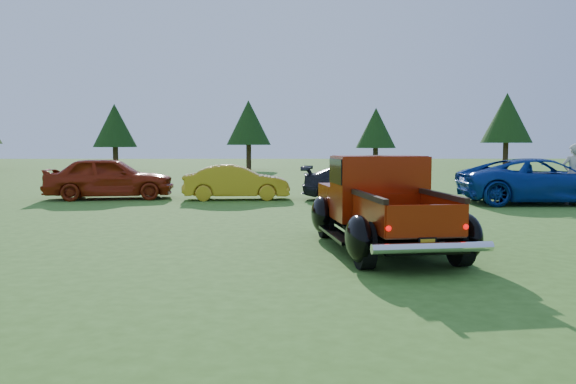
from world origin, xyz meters
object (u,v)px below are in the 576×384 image
object	(u,v)px
tree_mid_right	(376,128)
tree_east	(507,118)
tree_mid_left	(249,123)
pickup_truck	(378,203)
tree_west	(115,126)
show_car_blue	(543,181)
show_car_yellow	(236,182)
show_car_red	(110,178)
spectator	(573,174)
show_car_grey	(363,183)

from	to	relation	value
tree_mid_right	tree_east	world-z (taller)	tree_east
tree_mid_left	pickup_truck	world-z (taller)	tree_mid_left
tree_west	show_car_blue	world-z (taller)	tree_west
show_car_yellow	show_car_red	bearing A→B (deg)	81.96
show_car_red	spectator	bearing A→B (deg)	-106.12
tree_mid_left	show_car_blue	distance (m)	25.32
tree_west	tree_mid_left	distance (m)	9.22
tree_west	show_car_red	distance (m)	20.00
tree_mid_left	pickup_truck	xyz separation A→B (m)	(4.30, -30.15, -2.58)
tree_mid_left	show_car_red	xyz separation A→B (m)	(-3.50, -21.09, -2.65)
show_car_red	tree_mid_left	bearing A→B (deg)	-17.98
show_car_red	spectator	world-z (taller)	spectator
tree_mid_right	show_car_blue	size ratio (longest dim) A/B	0.85
show_car_yellow	tree_west	bearing A→B (deg)	22.78
tree_mid_right	tree_east	distance (m)	9.04
pickup_truck	show_car_grey	distance (m)	8.50
show_car_blue	tree_west	bearing A→B (deg)	45.46
tree_east	show_car_blue	world-z (taller)	tree_east
show_car_red	show_car_yellow	world-z (taller)	show_car_red
pickup_truck	show_car_yellow	bearing A→B (deg)	103.61
show_car_blue	show_car_grey	bearing A→B (deg)	81.20
tree_mid_left	spectator	xyz separation A→B (m)	(11.60, -23.09, -2.43)
tree_mid_right	tree_mid_left	bearing A→B (deg)	173.66
show_car_red	show_car_blue	distance (m)	14.41
show_car_red	show_car_grey	bearing A→B (deg)	-102.58
pickup_truck	show_car_grey	size ratio (longest dim) A/B	1.16
show_car_grey	show_car_blue	xyz separation A→B (m)	(5.60, -1.04, 0.12)
pickup_truck	show_car_yellow	size ratio (longest dim) A/B	1.33
show_car_yellow	spectator	size ratio (longest dim) A/B	1.88
tree_mid_right	show_car_blue	distance (m)	21.94
show_car_blue	spectator	size ratio (longest dim) A/B	2.72
show_car_grey	tree_mid_right	bearing A→B (deg)	-1.58
tree_mid_left	show_car_grey	size ratio (longest dim) A/B	1.21
show_car_yellow	show_car_blue	bearing A→B (deg)	-102.18
tree_mid_right	tree_east	size ratio (longest dim) A/B	0.81
tree_mid_right	show_car_grey	size ratio (longest dim) A/B	1.07
tree_west	show_car_blue	distance (m)	28.78
tree_west	show_car_yellow	xyz separation A→B (m)	(9.91, -19.38, -2.52)
tree_west	show_car_grey	bearing A→B (deg)	-54.19
tree_east	show_car_blue	distance (m)	22.62
show_car_grey	spectator	xyz separation A→B (m)	(6.39, -1.39, 0.36)
tree_mid_left	tree_east	distance (m)	18.06
tree_west	show_car_yellow	distance (m)	21.91
tree_east	pickup_truck	size ratio (longest dim) A/B	1.13
pickup_truck	spectator	bearing A→B (deg)	36.51
show_car_red	show_car_grey	distance (m)	8.73
tree_mid_right	pickup_truck	world-z (taller)	tree_mid_right
tree_mid_left	spectator	world-z (taller)	tree_mid_left
tree_west	show_car_yellow	world-z (taller)	tree_west
spectator	tree_mid_right	bearing A→B (deg)	-81.61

